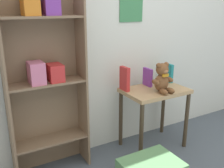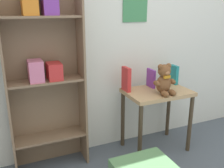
% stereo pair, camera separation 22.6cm
% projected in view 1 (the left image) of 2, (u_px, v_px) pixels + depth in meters
% --- Properties ---
extents(wall_back, '(4.80, 0.07, 2.50)m').
position_uv_depth(wall_back, '(135.00, 23.00, 2.51)').
color(wall_back, silver).
rests_on(wall_back, ground_plane).
extents(bookshelf_side, '(0.64, 0.24, 1.63)m').
position_uv_depth(bookshelf_side, '(44.00, 70.00, 2.04)').
color(bookshelf_side, '#7F664C').
rests_on(bookshelf_side, ground_plane).
extents(display_table, '(0.63, 0.42, 0.63)m').
position_uv_depth(display_table, '(154.00, 99.00, 2.50)').
color(display_table, tan).
rests_on(display_table, ground_plane).
extents(teddy_bear, '(0.22, 0.20, 0.28)m').
position_uv_depth(teddy_bear, '(162.00, 79.00, 2.36)').
color(teddy_bear, brown).
rests_on(teddy_bear, display_table).
extents(book_standing_red, '(0.04, 0.13, 0.23)m').
position_uv_depth(book_standing_red, '(125.00, 79.00, 2.40)').
color(book_standing_red, red).
rests_on(book_standing_red, display_table).
extents(book_standing_purple, '(0.03, 0.13, 0.18)m').
position_uv_depth(book_standing_purple, '(148.00, 77.00, 2.55)').
color(book_standing_purple, purple).
rests_on(book_standing_purple, display_table).
extents(book_standing_teal, '(0.04, 0.12, 0.20)m').
position_uv_depth(book_standing_teal, '(169.00, 73.00, 2.68)').
color(book_standing_teal, teal).
rests_on(book_standing_teal, display_table).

